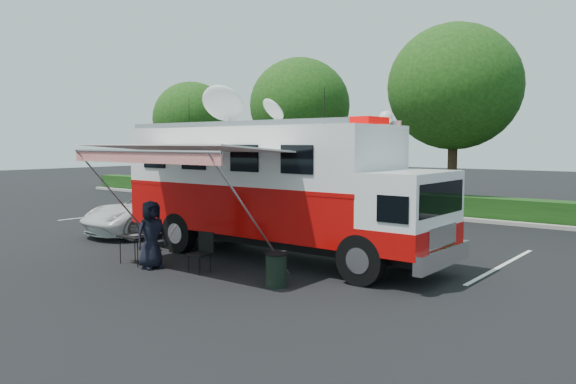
% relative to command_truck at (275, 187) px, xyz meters
% --- Properties ---
extents(ground_plane, '(120.00, 120.00, 0.00)m').
position_rel_command_truck_xyz_m(ground_plane, '(0.09, 0.00, -2.09)').
color(ground_plane, black).
rests_on(ground_plane, ground).
extents(back_border, '(60.00, 6.14, 8.87)m').
position_rel_command_truck_xyz_m(back_border, '(1.23, 12.90, 2.91)').
color(back_border, '#9E998E').
rests_on(back_border, ground_plane).
extents(stall_lines, '(24.12, 5.50, 0.01)m').
position_rel_command_truck_xyz_m(stall_lines, '(-0.41, 3.00, -2.09)').
color(stall_lines, silver).
rests_on(stall_lines, ground_plane).
extents(command_truck, '(10.16, 2.80, 4.88)m').
position_rel_command_truck_xyz_m(command_truck, '(0.00, 0.00, 0.00)').
color(command_truck, black).
rests_on(command_truck, ground_plane).
extents(awning, '(5.55, 2.85, 3.35)m').
position_rel_command_truck_xyz_m(awning, '(-0.91, -2.90, 1.06)').
color(awning, silver).
rests_on(awning, ground_plane).
extents(white_suv, '(3.34, 5.97, 1.58)m').
position_rel_command_truck_xyz_m(white_suv, '(-6.36, 0.87, -2.09)').
color(white_suv, silver).
rests_on(white_suv, ground_plane).
extents(person, '(0.70, 0.96, 1.82)m').
position_rel_command_truck_xyz_m(person, '(-1.70, -3.13, -2.09)').
color(person, black).
rests_on(person, ground_plane).
extents(folding_table, '(0.99, 0.72, 0.81)m').
position_rel_command_truck_xyz_m(folding_table, '(-2.47, -3.06, -1.33)').
color(folding_table, black).
rests_on(folding_table, ground_plane).
extents(folding_chair, '(0.55, 0.57, 1.04)m').
position_rel_command_truck_xyz_m(folding_chair, '(-0.28, -2.60, -1.47)').
color(folding_chair, black).
rests_on(folding_chair, ground_plane).
extents(trash_bin, '(0.53, 0.53, 0.79)m').
position_rel_command_truck_xyz_m(trash_bin, '(2.15, -2.56, -1.69)').
color(trash_bin, black).
rests_on(trash_bin, ground_plane).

